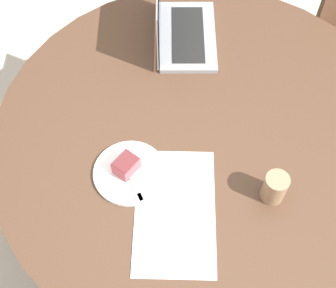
# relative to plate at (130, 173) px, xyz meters

# --- Properties ---
(ground_plane) EXTENTS (12.00, 12.00, 0.00)m
(ground_plane) POSITION_rel_plate_xyz_m (-0.18, 0.23, -0.74)
(ground_plane) COLOR #B7AD9E
(dining_table) EXTENTS (1.38, 1.38, 0.73)m
(dining_table) POSITION_rel_plate_xyz_m (-0.18, 0.23, -0.09)
(dining_table) COLOR #4C3323
(dining_table) RESTS_ON ground_plane
(paper_document) EXTENTS (0.41, 0.25, 0.00)m
(paper_document) POSITION_rel_plate_xyz_m (0.12, 0.14, -0.00)
(paper_document) COLOR white
(paper_document) RESTS_ON dining_table
(plate) EXTENTS (0.22, 0.22, 0.01)m
(plate) POSITION_rel_plate_xyz_m (0.00, 0.00, 0.00)
(plate) COLOR white
(plate) RESTS_ON dining_table
(cake_slice) EXTENTS (0.09, 0.09, 0.05)m
(cake_slice) POSITION_rel_plate_xyz_m (-0.01, -0.01, 0.03)
(cake_slice) COLOR #B74C51
(cake_slice) RESTS_ON plate
(fork) EXTENTS (0.16, 0.10, 0.00)m
(fork) POSITION_rel_plate_xyz_m (0.04, 0.02, 0.01)
(fork) COLOR silver
(fork) RESTS_ON plate
(coffee_glass) EXTENTS (0.07, 0.07, 0.10)m
(coffee_glass) POSITION_rel_plate_xyz_m (0.05, 0.43, 0.05)
(coffee_glass) COLOR #997556
(coffee_glass) RESTS_ON dining_table
(laptop) EXTENTS (0.35, 0.23, 0.25)m
(laptop) POSITION_rel_plate_xyz_m (-0.58, 0.13, 0.04)
(laptop) COLOR gray
(laptop) RESTS_ON dining_table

